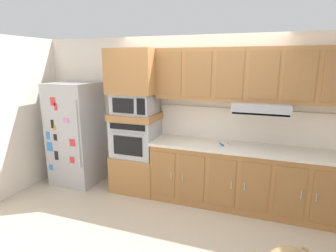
% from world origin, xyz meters
% --- Properties ---
extents(ground_plane, '(9.60, 9.60, 0.00)m').
position_xyz_m(ground_plane, '(0.00, 0.00, 0.00)').
color(ground_plane, beige).
extents(back_kitchen_wall, '(6.20, 0.12, 2.50)m').
position_xyz_m(back_kitchen_wall, '(0.00, 1.11, 1.25)').
color(back_kitchen_wall, silver).
rests_on(back_kitchen_wall, ground).
extents(side_panel_left, '(0.12, 7.10, 2.50)m').
position_xyz_m(side_panel_left, '(-2.80, 0.00, 1.25)').
color(side_panel_left, silver).
rests_on(side_panel_left, ground).
extents(refrigerator, '(0.76, 0.73, 1.76)m').
position_xyz_m(refrigerator, '(-2.08, 0.68, 0.88)').
color(refrigerator, '#ADADB2').
rests_on(refrigerator, ground).
extents(oven_base_cabinet, '(0.74, 0.62, 0.60)m').
position_xyz_m(oven_base_cabinet, '(-0.95, 0.75, 0.30)').
color(oven_base_cabinet, '#A8703D').
rests_on(oven_base_cabinet, ground).
extents(built_in_oven, '(0.70, 0.62, 0.60)m').
position_xyz_m(built_in_oven, '(-0.95, 0.75, 0.90)').
color(built_in_oven, '#A8AAAF').
rests_on(built_in_oven, oven_base_cabinet).
extents(appliance_mid_shelf, '(0.74, 0.62, 0.10)m').
position_xyz_m(appliance_mid_shelf, '(-0.95, 0.75, 1.25)').
color(appliance_mid_shelf, '#A8703D').
rests_on(appliance_mid_shelf, built_in_oven).
extents(microwave, '(0.64, 0.54, 0.32)m').
position_xyz_m(microwave, '(-0.95, 0.75, 1.46)').
color(microwave, '#A8AAAF').
rests_on(microwave, appliance_mid_shelf).
extents(appliance_upper_cabinet, '(0.74, 0.62, 0.68)m').
position_xyz_m(appliance_upper_cabinet, '(-0.95, 0.75, 1.96)').
color(appliance_upper_cabinet, '#A8703D').
rests_on(appliance_upper_cabinet, microwave).
extents(lower_cabinet_run, '(3.06, 0.63, 0.88)m').
position_xyz_m(lower_cabinet_run, '(0.95, 0.75, 0.44)').
color(lower_cabinet_run, '#A8703D').
rests_on(lower_cabinet_run, ground).
extents(countertop_slab, '(3.10, 0.64, 0.04)m').
position_xyz_m(countertop_slab, '(0.95, 0.75, 0.90)').
color(countertop_slab, silver).
rests_on(countertop_slab, lower_cabinet_run).
extents(backsplash_panel, '(3.10, 0.02, 0.50)m').
position_xyz_m(backsplash_panel, '(0.95, 1.04, 1.17)').
color(backsplash_panel, white).
rests_on(backsplash_panel, countertop_slab).
extents(upper_cabinet_with_hood, '(3.06, 0.48, 0.88)m').
position_xyz_m(upper_cabinet_with_hood, '(0.95, 0.87, 1.90)').
color(upper_cabinet_with_hood, '#A8703D').
rests_on(upper_cabinet_with_hood, backsplash_panel).
extents(screwdriver, '(0.17, 0.16, 0.03)m').
position_xyz_m(screwdriver, '(0.45, 0.72, 0.93)').
color(screwdriver, blue).
rests_on(screwdriver, countertop_slab).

